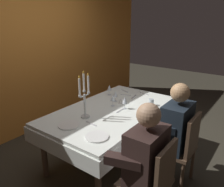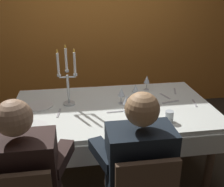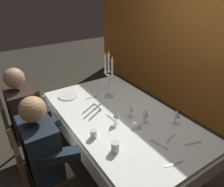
{
  "view_description": "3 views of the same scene",
  "coord_description": "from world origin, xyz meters",
  "px_view_note": "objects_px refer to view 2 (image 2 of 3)",
  "views": [
    {
      "loc": [
        -2.26,
        -1.66,
        1.92
      ],
      "look_at": [
        -0.01,
        -0.0,
        0.96
      ],
      "focal_mm": 36.29,
      "sensor_mm": 36.0,
      "label": 1
    },
    {
      "loc": [
        -0.34,
        -2.21,
        1.81
      ],
      "look_at": [
        -0.01,
        -0.02,
        0.88
      ],
      "focal_mm": 41.54,
      "sensor_mm": 36.0,
      "label": 2
    },
    {
      "loc": [
        1.55,
        -1.11,
        2.02
      ],
      "look_at": [
        -0.14,
        -0.02,
        0.94
      ],
      "focal_mm": 33.65,
      "sensor_mm": 36.0,
      "label": 3
    }
  ],
  "objects_px": {
    "dining_table": "(113,118)",
    "wine_glass_2": "(136,89)",
    "water_tumbler_1": "(169,116)",
    "coffee_cup_0": "(140,102)",
    "wine_glass_0": "(147,80)",
    "seated_diner_1": "(140,165)",
    "dinner_plate_1": "(40,106)",
    "seated_diner_0": "(23,177)",
    "wine_glass_3": "(121,93)",
    "dinner_plate_0": "(33,128)",
    "wine_glass_1": "(127,100)",
    "candelabra": "(68,81)",
    "water_tumbler_0": "(142,123)"
  },
  "relations": [
    {
      "from": "coffee_cup_0",
      "to": "seated_diner_0",
      "type": "xyz_separation_m",
      "value": [
        -0.95,
        -0.9,
        -0.03
      ]
    },
    {
      "from": "wine_glass_3",
      "to": "water_tumbler_1",
      "type": "xyz_separation_m",
      "value": [
        0.34,
        -0.42,
        -0.07
      ]
    },
    {
      "from": "dining_table",
      "to": "seated_diner_0",
      "type": "relative_size",
      "value": 1.56
    },
    {
      "from": "dinner_plate_1",
      "to": "coffee_cup_0",
      "type": "relative_size",
      "value": 1.87
    },
    {
      "from": "candelabra",
      "to": "coffee_cup_0",
      "type": "distance_m",
      "value": 0.72
    },
    {
      "from": "wine_glass_0",
      "to": "coffee_cup_0",
      "type": "xyz_separation_m",
      "value": [
        -0.17,
        -0.36,
        -0.09
      ]
    },
    {
      "from": "dining_table",
      "to": "dinner_plate_0",
      "type": "distance_m",
      "value": 0.78
    },
    {
      "from": "wine_glass_1",
      "to": "wine_glass_3",
      "type": "relative_size",
      "value": 1.0
    },
    {
      "from": "wine_glass_0",
      "to": "seated_diner_1",
      "type": "bearing_deg",
      "value": -107.38
    },
    {
      "from": "water_tumbler_1",
      "to": "coffee_cup_0",
      "type": "relative_size",
      "value": 0.71
    },
    {
      "from": "water_tumbler_0",
      "to": "seated_diner_0",
      "type": "height_order",
      "value": "seated_diner_0"
    },
    {
      "from": "dinner_plate_0",
      "to": "wine_glass_2",
      "type": "distance_m",
      "value": 1.05
    },
    {
      "from": "dinner_plate_1",
      "to": "wine_glass_0",
      "type": "xyz_separation_m",
      "value": [
        1.12,
        0.27,
        0.11
      ]
    },
    {
      "from": "candelabra",
      "to": "wine_glass_2",
      "type": "height_order",
      "value": "candelabra"
    },
    {
      "from": "water_tumbler_1",
      "to": "coffee_cup_0",
      "type": "xyz_separation_m",
      "value": [
        -0.16,
        0.37,
        -0.02
      ]
    },
    {
      "from": "wine_glass_3",
      "to": "seated_diner_1",
      "type": "height_order",
      "value": "seated_diner_1"
    },
    {
      "from": "wine_glass_0",
      "to": "wine_glass_2",
      "type": "bearing_deg",
      "value": -126.8
    },
    {
      "from": "dining_table",
      "to": "seated_diner_0",
      "type": "distance_m",
      "value": 1.13
    },
    {
      "from": "seated_diner_1",
      "to": "water_tumbler_1",
      "type": "bearing_deg",
      "value": 53.7
    },
    {
      "from": "dinner_plate_1",
      "to": "wine_glass_3",
      "type": "relative_size",
      "value": 1.51
    },
    {
      "from": "candelabra",
      "to": "wine_glass_3",
      "type": "bearing_deg",
      "value": -5.88
    },
    {
      "from": "dinner_plate_0",
      "to": "seated_diner_1",
      "type": "height_order",
      "value": "seated_diner_1"
    },
    {
      "from": "dinner_plate_0",
      "to": "wine_glass_0",
      "type": "height_order",
      "value": "wine_glass_0"
    },
    {
      "from": "dinner_plate_0",
      "to": "coffee_cup_0",
      "type": "distance_m",
      "value": 1.02
    },
    {
      "from": "dinner_plate_1",
      "to": "wine_glass_0",
      "type": "bearing_deg",
      "value": 13.43
    },
    {
      "from": "wine_glass_0",
      "to": "coffee_cup_0",
      "type": "height_order",
      "value": "wine_glass_0"
    },
    {
      "from": "dinner_plate_0",
      "to": "water_tumbler_0",
      "type": "height_order",
      "value": "water_tumbler_0"
    },
    {
      "from": "wine_glass_3",
      "to": "seated_diner_1",
      "type": "bearing_deg",
      "value": -93.17
    },
    {
      "from": "dinner_plate_0",
      "to": "seated_diner_0",
      "type": "relative_size",
      "value": 0.2
    },
    {
      "from": "seated_diner_1",
      "to": "wine_glass_0",
      "type": "bearing_deg",
      "value": 72.62
    },
    {
      "from": "coffee_cup_0",
      "to": "seated_diner_1",
      "type": "distance_m",
      "value": 0.93
    },
    {
      "from": "dining_table",
      "to": "wine_glass_2",
      "type": "relative_size",
      "value": 11.83
    },
    {
      "from": "dinner_plate_0",
      "to": "wine_glass_0",
      "type": "bearing_deg",
      "value": 31.37
    },
    {
      "from": "wine_glass_1",
      "to": "coffee_cup_0",
      "type": "xyz_separation_m",
      "value": [
        0.16,
        0.14,
        -0.09
      ]
    },
    {
      "from": "water_tumbler_0",
      "to": "water_tumbler_1",
      "type": "relative_size",
      "value": 0.85
    },
    {
      "from": "dinner_plate_0",
      "to": "wine_glass_1",
      "type": "height_order",
      "value": "wine_glass_1"
    },
    {
      "from": "candelabra",
      "to": "coffee_cup_0",
      "type": "height_order",
      "value": "candelabra"
    },
    {
      "from": "dinner_plate_0",
      "to": "seated_diner_1",
      "type": "xyz_separation_m",
      "value": [
        0.74,
        -0.57,
        -0.01
      ]
    },
    {
      "from": "dinner_plate_0",
      "to": "dinner_plate_1",
      "type": "relative_size",
      "value": 0.99
    },
    {
      "from": "wine_glass_0",
      "to": "dining_table",
      "type": "bearing_deg",
      "value": -139.18
    },
    {
      "from": "candelabra",
      "to": "wine_glass_3",
      "type": "xyz_separation_m",
      "value": [
        0.5,
        -0.05,
        -0.12
      ]
    },
    {
      "from": "dinner_plate_1",
      "to": "coffee_cup_0",
      "type": "distance_m",
      "value": 0.96
    },
    {
      "from": "wine_glass_1",
      "to": "water_tumbler_0",
      "type": "relative_size",
      "value": 2.07
    },
    {
      "from": "wine_glass_2",
      "to": "coffee_cup_0",
      "type": "xyz_separation_m",
      "value": [
        0.01,
        -0.12,
        -0.09
      ]
    },
    {
      "from": "dining_table",
      "to": "seated_diner_1",
      "type": "distance_m",
      "value": 0.89
    },
    {
      "from": "wine_glass_0",
      "to": "wine_glass_1",
      "type": "height_order",
      "value": "same"
    },
    {
      "from": "water_tumbler_1",
      "to": "dinner_plate_1",
      "type": "bearing_deg",
      "value": 157.39
    },
    {
      "from": "wine_glass_0",
      "to": "wine_glass_1",
      "type": "distance_m",
      "value": 0.6
    },
    {
      "from": "water_tumbler_0",
      "to": "seated_diner_1",
      "type": "height_order",
      "value": "seated_diner_1"
    },
    {
      "from": "wine_glass_0",
      "to": "seated_diner_1",
      "type": "height_order",
      "value": "seated_diner_1"
    }
  ]
}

